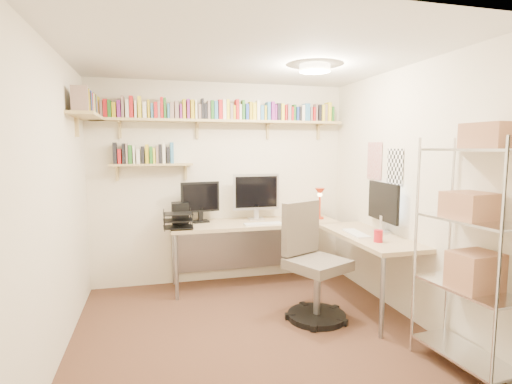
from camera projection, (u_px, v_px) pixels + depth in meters
ground at (250, 329)px, 3.76m from camera, size 3.20×3.20×0.00m
room_shell at (250, 165)px, 3.59m from camera, size 3.24×3.04×2.52m
wall_shelves at (188, 119)px, 4.67m from camera, size 3.12×1.09×0.80m
corner_desk at (272, 226)px, 4.68m from camera, size 2.44×2.02×1.38m
office_chair at (312, 270)px, 3.98m from camera, size 0.68×0.69×1.16m
wire_rack at (475, 228)px, 2.91m from camera, size 0.44×0.80×1.87m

